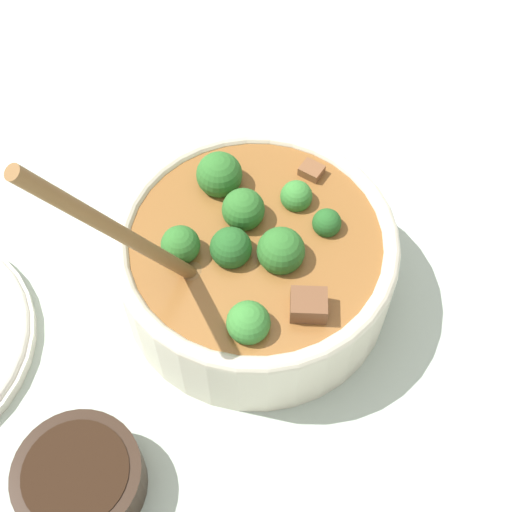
{
  "coord_description": "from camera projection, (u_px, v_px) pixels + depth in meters",
  "views": [
    {
      "loc": [
        0.31,
        0.17,
        0.61
      ],
      "look_at": [
        0.0,
        0.0,
        0.06
      ],
      "focal_mm": 50.0,
      "sensor_mm": 36.0,
      "label": 1
    }
  ],
  "objects": [
    {
      "name": "condiment_bowl",
      "position": [
        80.0,
        478.0,
        0.58
      ],
      "size": [
        0.11,
        0.11,
        0.04
      ],
      "color": "black",
      "rests_on": "ground_plane"
    },
    {
      "name": "stew_bowl",
      "position": [
        255.0,
        258.0,
        0.66
      ],
      "size": [
        0.28,
        0.26,
        0.29
      ],
      "color": "beige",
      "rests_on": "ground_plane"
    },
    {
      "name": "ground_plane",
      "position": [
        256.0,
        287.0,
        0.71
      ],
      "size": [
        4.0,
        4.0,
        0.0
      ],
      "primitive_type": "plane",
      "color": "#ADBCAD"
    }
  ]
}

